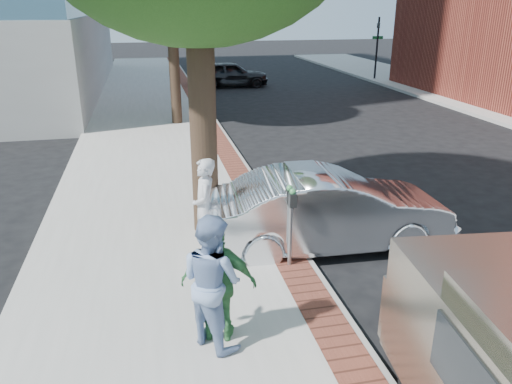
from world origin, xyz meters
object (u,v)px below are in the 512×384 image
object	(u,v)px
person_officer	(212,281)
person_green	(219,283)
bg_car	(231,74)
sedan_silver	(328,210)
parking_meter	(291,210)
person_gray	(205,207)

from	to	relation	value
person_officer	person_green	distance (m)	0.12
person_green	bg_car	size ratio (longest dim) A/B	0.40
person_green	sedan_silver	xyz separation A→B (m)	(2.52, 2.60, -0.24)
sedan_silver	parking_meter	bearing A→B (deg)	131.28
parking_meter	bg_car	world-z (taller)	parking_meter
person_green	person_officer	bearing A→B (deg)	43.06
person_green	bg_car	world-z (taller)	person_green
sedan_silver	bg_car	world-z (taller)	sedan_silver
person_officer	sedan_silver	xyz separation A→B (m)	(2.61, 2.65, -0.31)
person_gray	person_green	distance (m)	2.55
person_officer	bg_car	size ratio (longest dim) A/B	0.44
person_officer	parking_meter	bearing A→B (deg)	-76.13
person_gray	person_officer	size ratio (longest dim) A/B	0.97
sedan_silver	person_green	bearing A→B (deg)	137.96
parking_meter	person_green	bearing A→B (deg)	-130.32
person_officer	bg_car	bearing A→B (deg)	-45.11
person_gray	person_officer	distance (m)	2.60
parking_meter	sedan_silver	world-z (taller)	parking_meter
person_officer	person_green	size ratio (longest dim) A/B	1.08
parking_meter	bg_car	size ratio (longest dim) A/B	0.34
sedan_silver	bg_car	size ratio (longest dim) A/B	1.09
bg_car	sedan_silver	bearing A→B (deg)	177.09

